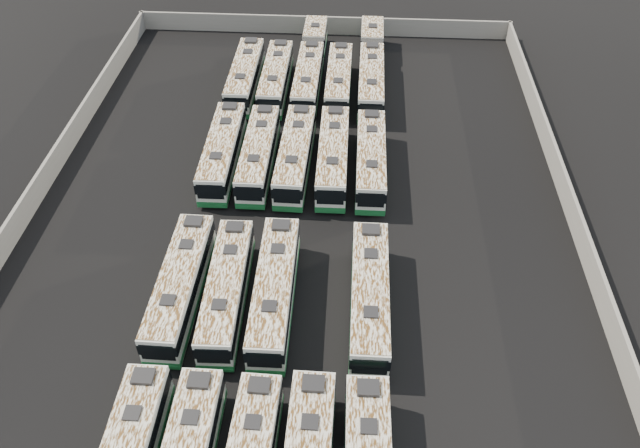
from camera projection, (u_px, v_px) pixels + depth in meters
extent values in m
plane|color=black|center=(296.00, 238.00, 49.98)|extent=(140.00, 140.00, 0.00)
cube|color=slate|center=(323.00, 25.00, 75.89)|extent=(45.20, 0.30, 2.20)
cube|color=slate|center=(583.00, 240.00, 48.20)|extent=(0.30, 73.20, 2.20)
cube|color=slate|center=(21.00, 216.00, 50.28)|extent=(0.30, 73.20, 2.20)
cube|color=black|center=(132.00, 413.00, 34.95)|extent=(0.94, 0.94, 0.14)
cube|color=black|center=(143.00, 376.00, 36.66)|extent=(1.29, 1.09, 0.26)
cylinder|color=black|center=(129.00, 418.00, 37.69)|extent=(0.28, 0.99, 0.99)
cylinder|color=black|center=(164.00, 420.00, 37.60)|extent=(0.28, 0.99, 0.99)
cube|color=black|center=(190.00, 417.00, 34.78)|extent=(0.93, 0.93, 0.14)
cube|color=black|center=(199.00, 380.00, 36.48)|extent=(1.28, 1.08, 0.26)
cylinder|color=black|center=(184.00, 422.00, 37.51)|extent=(0.27, 0.98, 0.98)
cylinder|color=black|center=(218.00, 424.00, 37.41)|extent=(0.27, 0.98, 0.98)
cube|color=black|center=(253.00, 422.00, 34.62)|extent=(0.94, 0.94, 0.14)
cube|color=black|center=(259.00, 385.00, 36.29)|extent=(1.28, 1.09, 0.25)
cylinder|color=black|center=(242.00, 426.00, 37.32)|extent=(0.29, 0.97, 0.97)
cylinder|color=black|center=(276.00, 429.00, 37.19)|extent=(0.29, 0.97, 0.97)
cube|color=black|center=(310.00, 422.00, 34.47)|extent=(0.97, 0.97, 0.14)
cube|color=black|center=(313.00, 384.00, 36.21)|extent=(1.32, 1.12, 0.26)
cylinder|color=black|center=(294.00, 426.00, 37.28)|extent=(0.29, 1.01, 1.01)
cylinder|color=black|center=(330.00, 429.00, 37.17)|extent=(0.29, 1.01, 1.01)
cube|color=black|center=(369.00, 426.00, 34.30)|extent=(0.97, 0.97, 0.14)
cube|color=black|center=(368.00, 388.00, 36.03)|extent=(1.32, 1.13, 0.26)
cylinder|color=black|center=(348.00, 431.00, 37.07)|extent=(0.30, 1.01, 1.00)
cylinder|color=black|center=(384.00, 432.00, 37.00)|extent=(0.30, 1.01, 1.00)
cube|color=beige|center=(181.00, 285.00, 43.94)|extent=(2.61, 11.97, 2.74)
cube|color=#175F2E|center=(183.00, 295.00, 44.62)|extent=(2.66, 12.02, 0.42)
cube|color=black|center=(180.00, 281.00, 43.63)|extent=(2.67, 12.03, 0.92)
cube|color=black|center=(157.00, 353.00, 39.32)|extent=(2.19, 0.08, 1.44)
cube|color=#175F2E|center=(161.00, 367.00, 40.36)|extent=(2.49, 0.13, 0.28)
cube|color=silver|center=(178.00, 272.00, 42.99)|extent=(2.56, 11.73, 0.07)
cube|color=black|center=(168.00, 300.00, 41.00)|extent=(0.96, 0.96, 0.14)
cube|color=black|center=(186.00, 244.00, 44.85)|extent=(0.96, 0.96, 0.14)
cube|color=black|center=(193.00, 221.00, 46.57)|extent=(1.31, 1.11, 0.26)
cylinder|color=black|center=(154.00, 339.00, 42.02)|extent=(0.29, 1.00, 1.00)
cylinder|color=black|center=(185.00, 341.00, 41.90)|extent=(0.29, 1.00, 1.00)
cylinder|color=black|center=(181.00, 258.00, 47.63)|extent=(0.29, 1.00, 1.00)
cylinder|color=black|center=(209.00, 259.00, 47.52)|extent=(0.29, 1.00, 1.00)
cube|color=beige|center=(227.00, 290.00, 43.70)|extent=(2.71, 11.67, 2.66)
cube|color=#175F2E|center=(228.00, 299.00, 44.35)|extent=(2.76, 11.73, 0.41)
cube|color=black|center=(226.00, 286.00, 43.40)|extent=(2.77, 11.74, 0.89)
cube|color=black|center=(213.00, 356.00, 39.20)|extent=(2.13, 0.11, 1.40)
cube|color=#175F2E|center=(215.00, 370.00, 40.20)|extent=(2.42, 0.16, 0.27)
cube|color=silver|center=(225.00, 277.00, 42.77)|extent=(2.66, 11.44, 0.07)
cube|color=black|center=(219.00, 305.00, 40.83)|extent=(0.94, 0.94, 0.14)
cube|color=black|center=(230.00, 249.00, 44.59)|extent=(0.94, 0.94, 0.14)
cube|color=black|center=(235.00, 227.00, 46.26)|extent=(1.28, 1.10, 0.25)
cylinder|color=black|center=(205.00, 343.00, 41.79)|extent=(0.30, 0.97, 0.97)
cylinder|color=black|center=(236.00, 344.00, 41.74)|extent=(0.30, 0.97, 0.97)
cylinder|color=black|center=(222.00, 263.00, 47.26)|extent=(0.30, 0.97, 0.97)
cylinder|color=black|center=(249.00, 264.00, 47.20)|extent=(0.30, 0.97, 0.97)
cube|color=beige|center=(275.00, 291.00, 43.55)|extent=(2.63, 12.10, 2.77)
cube|color=#175F2E|center=(275.00, 300.00, 44.24)|extent=(2.69, 12.15, 0.42)
cube|color=black|center=(274.00, 286.00, 43.24)|extent=(2.70, 12.16, 0.93)
cube|color=black|center=(264.00, 360.00, 38.88)|extent=(2.21, 0.08, 1.46)
cube|color=#175F2E|center=(266.00, 374.00, 39.92)|extent=(2.52, 0.12, 0.28)
cube|color=silver|center=(274.00, 277.00, 42.60)|extent=(2.58, 11.86, 0.07)
cube|color=black|center=(269.00, 306.00, 40.58)|extent=(0.97, 0.97, 0.14)
cube|color=black|center=(278.00, 249.00, 44.48)|extent=(0.97, 0.97, 0.14)
cube|color=black|center=(281.00, 225.00, 46.22)|extent=(1.32, 1.12, 0.26)
cylinder|color=black|center=(253.00, 346.00, 41.59)|extent=(0.29, 1.01, 1.01)
cylinder|color=black|center=(285.00, 347.00, 41.51)|extent=(0.29, 1.01, 1.01)
cylinder|color=black|center=(267.00, 262.00, 47.27)|extent=(0.29, 1.01, 1.01)
cylinder|color=black|center=(295.00, 264.00, 47.18)|extent=(0.29, 1.01, 1.01)
cube|color=beige|center=(370.00, 296.00, 43.18)|extent=(2.55, 12.10, 2.77)
cube|color=#175F2E|center=(369.00, 306.00, 43.87)|extent=(2.60, 12.15, 0.42)
cube|color=black|center=(370.00, 292.00, 42.87)|extent=(2.61, 12.16, 0.93)
cube|color=black|center=(370.00, 367.00, 38.51)|extent=(2.22, 0.07, 1.46)
cube|color=#175F2E|center=(368.00, 381.00, 39.55)|extent=(2.52, 0.11, 0.28)
cube|color=silver|center=(371.00, 282.00, 42.23)|extent=(2.50, 11.85, 0.07)
cube|color=black|center=(371.00, 312.00, 40.20)|extent=(0.96, 0.96, 0.14)
cube|color=black|center=(371.00, 253.00, 44.11)|extent=(0.96, 0.96, 0.14)
cube|color=black|center=(371.00, 230.00, 45.85)|extent=(1.31, 1.11, 0.26)
cylinder|color=black|center=(352.00, 352.00, 41.23)|extent=(0.28, 1.01, 1.01)
cylinder|color=black|center=(385.00, 354.00, 41.13)|extent=(0.28, 1.01, 1.01)
cylinder|color=black|center=(355.00, 267.00, 46.91)|extent=(0.28, 1.01, 1.01)
cylinder|color=black|center=(383.00, 268.00, 46.81)|extent=(0.28, 1.01, 1.01)
cube|color=beige|center=(223.00, 152.00, 55.65)|extent=(2.68, 12.08, 2.76)
cube|color=#175F2E|center=(224.00, 161.00, 56.34)|extent=(2.73, 12.13, 0.42)
cube|color=black|center=(222.00, 147.00, 55.34)|extent=(2.74, 12.14, 0.92)
cube|color=black|center=(210.00, 192.00, 50.99)|extent=(2.21, 0.09, 1.46)
cube|color=#175F2E|center=(212.00, 206.00, 52.03)|extent=(2.51, 0.14, 0.28)
cube|color=silver|center=(221.00, 139.00, 54.70)|extent=(2.63, 11.84, 0.07)
cube|color=black|center=(216.00, 156.00, 52.68)|extent=(0.97, 0.97, 0.14)
cube|color=black|center=(226.00, 121.00, 56.58)|extent=(0.97, 0.97, 0.14)
cube|color=black|center=(230.00, 106.00, 58.31)|extent=(1.32, 1.12, 0.26)
cylinder|color=black|center=(204.00, 189.00, 53.69)|extent=(0.30, 1.01, 1.00)
cylinder|color=black|center=(229.00, 190.00, 53.62)|extent=(0.30, 1.01, 1.00)
cylinder|color=black|center=(219.00, 138.00, 59.36)|extent=(0.30, 1.01, 1.00)
cylinder|color=black|center=(242.00, 139.00, 59.28)|extent=(0.30, 1.01, 1.00)
cube|color=beige|center=(259.00, 154.00, 55.44)|extent=(2.49, 11.83, 2.71)
cube|color=#175F2E|center=(259.00, 163.00, 56.11)|extent=(2.54, 11.88, 0.41)
cube|color=black|center=(258.00, 150.00, 55.14)|extent=(2.55, 11.89, 0.91)
cube|color=black|center=(249.00, 194.00, 50.87)|extent=(2.17, 0.06, 1.43)
cube|color=#175F2E|center=(250.00, 208.00, 51.89)|extent=(2.46, 0.10, 0.28)
cube|color=silver|center=(258.00, 141.00, 54.50)|extent=(2.44, 11.60, 0.07)
cube|color=black|center=(253.00, 158.00, 52.53)|extent=(0.94, 0.94, 0.14)
cube|color=black|center=(261.00, 124.00, 56.35)|extent=(0.94, 0.94, 0.14)
cube|color=black|center=(265.00, 109.00, 58.05)|extent=(1.28, 1.09, 0.26)
cylinder|color=black|center=(241.00, 191.00, 53.53)|extent=(0.28, 0.99, 0.99)
cylinder|color=black|center=(266.00, 192.00, 53.43)|extent=(0.28, 0.99, 0.99)
cylinder|color=black|center=(254.00, 140.00, 59.09)|extent=(0.28, 0.99, 0.99)
cylinder|color=black|center=(276.00, 141.00, 58.99)|extent=(0.28, 0.99, 0.99)
cube|color=beige|center=(295.00, 155.00, 55.26)|extent=(2.78, 12.13, 2.77)
cube|color=#175F2E|center=(296.00, 164.00, 55.94)|extent=(2.83, 12.18, 0.42)
cube|color=black|center=(295.00, 151.00, 54.95)|extent=(2.84, 12.19, 0.93)
cube|color=black|center=(287.00, 196.00, 50.60)|extent=(2.21, 0.11, 1.46)
cube|color=#175F2E|center=(287.00, 210.00, 51.64)|extent=(2.52, 0.15, 0.28)
cube|color=silver|center=(295.00, 142.00, 54.30)|extent=(2.72, 11.88, 0.07)
cube|color=black|center=(291.00, 159.00, 52.28)|extent=(0.98, 0.98, 0.14)
cube|color=black|center=(298.00, 124.00, 56.18)|extent=(0.98, 0.98, 0.14)
cube|color=black|center=(301.00, 109.00, 57.92)|extent=(1.33, 1.13, 0.26)
cylinder|color=black|center=(278.00, 193.00, 53.33)|extent=(0.30, 1.01, 1.01)
cylinder|color=black|center=(303.00, 194.00, 53.19)|extent=(0.30, 1.01, 1.01)
cylinder|color=black|center=(289.00, 141.00, 58.99)|extent=(0.30, 1.01, 1.01)
cylinder|color=black|center=(312.00, 142.00, 58.86)|extent=(0.30, 1.01, 1.01)
cube|color=beige|center=(333.00, 156.00, 55.14)|extent=(2.60, 12.05, 2.76)
cube|color=#175F2E|center=(333.00, 165.00, 55.83)|extent=(2.65, 12.10, 0.42)
cube|color=black|center=(333.00, 152.00, 54.84)|extent=(2.66, 12.11, 0.92)
cube|color=black|center=(330.00, 197.00, 50.49)|extent=(2.21, 0.08, 1.45)
cube|color=#175F2E|center=(330.00, 212.00, 51.53)|extent=(2.51, 0.12, 0.28)
cube|color=silver|center=(333.00, 143.00, 54.19)|extent=(2.55, 11.81, 0.07)
cube|color=black|center=(332.00, 161.00, 52.18)|extent=(0.96, 0.96, 0.14)
cube|color=black|center=(334.00, 125.00, 56.07)|extent=(0.96, 0.96, 0.14)
cube|color=black|center=(335.00, 110.00, 57.80)|extent=(1.31, 1.11, 0.26)
cylinder|color=black|center=(319.00, 194.00, 53.19)|extent=(0.29, 1.00, 1.00)
cylinder|color=black|center=(344.00, 195.00, 53.10)|extent=(0.29, 1.00, 1.00)
cylinder|color=black|center=(323.00, 142.00, 58.85)|extent=(0.29, 1.00, 1.00)
cylinder|color=black|center=(346.00, 143.00, 58.76)|extent=(0.29, 1.00, 1.00)
cube|color=beige|center=(371.00, 159.00, 54.86)|extent=(2.49, 11.80, 2.70)
cube|color=#175F2E|center=(370.00, 168.00, 55.53)|extent=(2.54, 11.85, 0.41)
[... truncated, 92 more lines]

